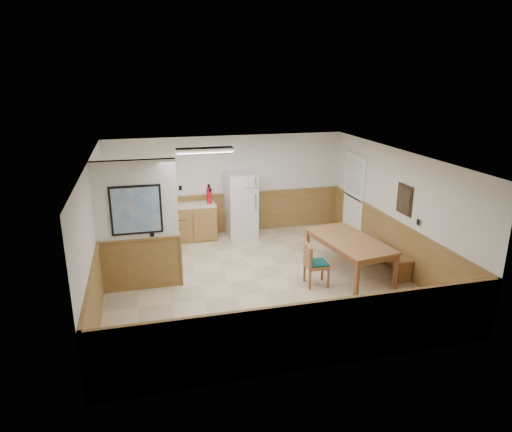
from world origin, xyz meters
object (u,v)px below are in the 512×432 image
object	(u,v)px
refrigerator	(241,205)
dining_bench	(387,254)
fire_extinguisher	(209,195)
dining_chair	(313,262)
soap_bottle	(138,203)
dining_table	(349,243)

from	to	relation	value
refrigerator	dining_bench	xyz separation A→B (m)	(2.51, -2.80, -0.47)
dining_bench	fire_extinguisher	xyz separation A→B (m)	(-3.30, 2.82, 0.77)
dining_chair	fire_extinguisher	bearing A→B (deg)	119.46
dining_chair	fire_extinguisher	world-z (taller)	fire_extinguisher
refrigerator	dining_chair	xyz separation A→B (m)	(0.71, -3.13, -0.32)
fire_extinguisher	soap_bottle	xyz separation A→B (m)	(-1.70, 0.05, -0.10)
dining_table	dining_bench	bearing A→B (deg)	-8.26
refrigerator	fire_extinguisher	distance (m)	0.85
dining_table	fire_extinguisher	xyz separation A→B (m)	(-2.43, 2.82, 0.45)
dining_bench	dining_chair	world-z (taller)	dining_chair
dining_table	dining_bench	size ratio (longest dim) A/B	1.45
dining_table	dining_chair	distance (m)	0.99
fire_extinguisher	dining_table	bearing A→B (deg)	-28.47
fire_extinguisher	soap_bottle	world-z (taller)	fire_extinguisher
dining_table	dining_bench	world-z (taller)	dining_table
dining_table	dining_bench	distance (m)	0.94
dining_bench	dining_chair	distance (m)	1.83
soap_bottle	refrigerator	bearing A→B (deg)	-1.55
refrigerator	dining_bench	bearing A→B (deg)	-50.96
refrigerator	dining_table	bearing A→B (deg)	-62.62
dining_bench	soap_bottle	bearing A→B (deg)	148.32
dining_table	dining_bench	xyz separation A→B (m)	(0.88, 0.00, -0.32)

